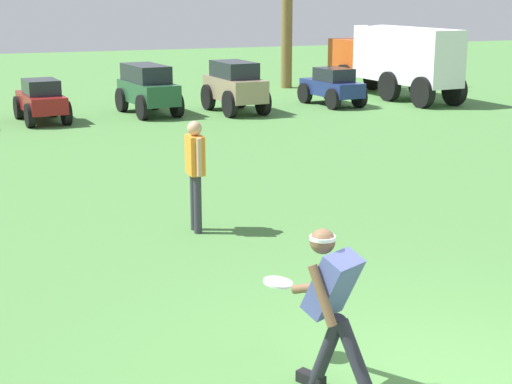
% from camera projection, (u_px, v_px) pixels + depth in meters
% --- Properties ---
extents(frisbee_thrower, '(0.54, 1.12, 1.41)m').
position_uv_depth(frisbee_thrower, '(333.00, 304.00, 6.36)').
color(frisbee_thrower, '#23232D').
rests_on(frisbee_thrower, ground_plane).
extents(frisbee_in_flight, '(0.36, 0.36, 0.06)m').
position_uv_depth(frisbee_in_flight, '(278.00, 282.00, 7.03)').
color(frisbee_in_flight, white).
extents(teammate_midfield, '(0.21, 0.49, 1.56)m').
position_uv_depth(teammate_midfield, '(195.00, 166.00, 10.75)').
color(teammate_midfield, '#33333D').
rests_on(teammate_midfield, ground_plane).
extents(parked_car_slot_b, '(1.27, 2.27, 1.10)m').
position_uv_depth(parked_car_slot_b, '(41.00, 100.00, 20.05)').
color(parked_car_slot_b, maroon).
rests_on(parked_car_slot_b, ground_plane).
extents(parked_car_slot_c, '(1.42, 2.50, 1.34)m').
position_uv_depth(parked_car_slot_c, '(147.00, 88.00, 21.30)').
color(parked_car_slot_c, '#235133').
rests_on(parked_car_slot_c, ground_plane).
extents(parked_car_slot_d, '(1.31, 2.41, 1.40)m').
position_uv_depth(parked_car_slot_d, '(235.00, 86.00, 21.62)').
color(parked_car_slot_d, '#998466').
rests_on(parked_car_slot_d, ground_plane).
extents(parked_car_slot_e, '(1.32, 2.29, 1.10)m').
position_uv_depth(parked_car_slot_e, '(332.00, 86.00, 23.01)').
color(parked_car_slot_e, navy).
rests_on(parked_car_slot_e, ground_plane).
extents(box_truck, '(1.78, 5.98, 2.20)m').
position_uv_depth(box_truck, '(395.00, 58.00, 24.51)').
color(box_truck, '#CC4C19').
rests_on(box_truck, ground_plane).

